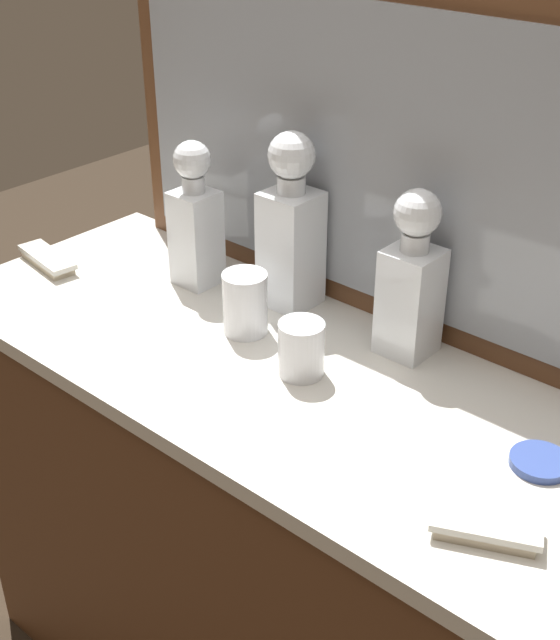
% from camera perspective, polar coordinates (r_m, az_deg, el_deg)
% --- Properties ---
extents(dresser, '(1.30, 0.51, 0.86)m').
position_cam_1_polar(dresser, '(1.65, -0.00, -15.52)').
color(dresser, brown).
rests_on(dresser, ground_plane).
extents(dresser_mirror, '(1.11, 0.03, 0.57)m').
position_cam_1_polar(dresser_mirror, '(1.42, 6.41, 10.74)').
color(dresser_mirror, brown).
rests_on(dresser_mirror, dresser).
extents(crystal_decanter_center, '(0.09, 0.09, 0.32)m').
position_cam_1_polar(crystal_decanter_center, '(1.49, 0.73, 5.53)').
color(crystal_decanter_center, white).
rests_on(crystal_decanter_center, dresser).
extents(crystal_decanter_far_right, '(0.08, 0.08, 0.28)m').
position_cam_1_polar(crystal_decanter_far_right, '(1.37, 8.73, 2.02)').
color(crystal_decanter_far_right, white).
rests_on(crystal_decanter_far_right, dresser).
extents(crystal_decanter_rear, '(0.08, 0.08, 0.28)m').
position_cam_1_polar(crystal_decanter_rear, '(1.58, -5.65, 6.15)').
color(crystal_decanter_rear, white).
rests_on(crystal_decanter_rear, dresser).
extents(crystal_tumbler_center, '(0.08, 0.08, 0.11)m').
position_cam_1_polar(crystal_tumbler_center, '(1.44, -2.34, 0.97)').
color(crystal_tumbler_center, white).
rests_on(crystal_tumbler_center, dresser).
extents(crystal_tumbler_right, '(0.07, 0.07, 0.09)m').
position_cam_1_polar(crystal_tumbler_right, '(1.33, 1.34, -2.13)').
color(crystal_tumbler_right, white).
rests_on(crystal_tumbler_right, dresser).
extents(silver_brush_center, '(0.14, 0.10, 0.02)m').
position_cam_1_polar(silver_brush_center, '(1.09, 13.56, -13.37)').
color(silver_brush_center, '#B7A88C').
rests_on(silver_brush_center, dresser).
extents(silver_brush_front, '(0.16, 0.07, 0.02)m').
position_cam_1_polar(silver_brush_front, '(1.74, -15.25, 3.89)').
color(silver_brush_front, '#B7A88C').
rests_on(silver_brush_front, dresser).
extents(porcelain_dish, '(0.08, 0.08, 0.01)m').
position_cam_1_polar(porcelain_dish, '(1.22, 16.95, -9.05)').
color(porcelain_dish, '#33478C').
rests_on(porcelain_dish, dresser).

